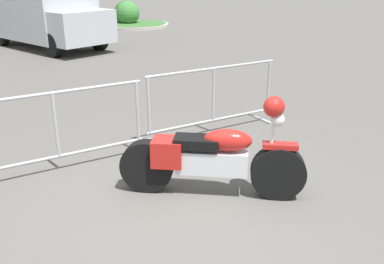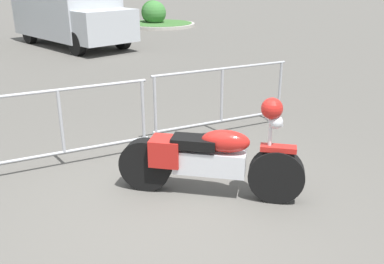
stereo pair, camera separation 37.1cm
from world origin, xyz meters
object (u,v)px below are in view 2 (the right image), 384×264
at_px(motorcycle, 210,158).
at_px(crowd_barrier_far, 222,100).
at_px(delivery_van, 69,9).
at_px(crowd_barrier_near, 62,127).
at_px(pedestrian, 34,5).

height_order(motorcycle, crowd_barrier_far, motorcycle).
xyz_separation_m(motorcycle, delivery_van, (1.52, 11.44, 0.78)).
distance_m(crowd_barrier_near, delivery_van, 10.22).
relative_size(motorcycle, crowd_barrier_near, 0.73).
bearing_deg(crowd_barrier_far, delivery_van, 88.44).
distance_m(motorcycle, crowd_barrier_far, 2.06).
xyz_separation_m(crowd_barrier_near, delivery_van, (2.78, 9.81, 0.69)).
bearing_deg(motorcycle, delivery_van, 123.75).
xyz_separation_m(crowd_barrier_far, delivery_van, (0.27, 9.81, 0.69)).
relative_size(crowd_barrier_near, pedestrian, 1.39).
bearing_deg(crowd_barrier_far, motorcycle, -127.62).
relative_size(crowd_barrier_near, crowd_barrier_far, 1.00).
bearing_deg(crowd_barrier_far, crowd_barrier_near, 180.00).
xyz_separation_m(crowd_barrier_near, crowd_barrier_far, (2.51, 0.00, 0.00)).
bearing_deg(crowd_barrier_near, crowd_barrier_far, 0.00).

